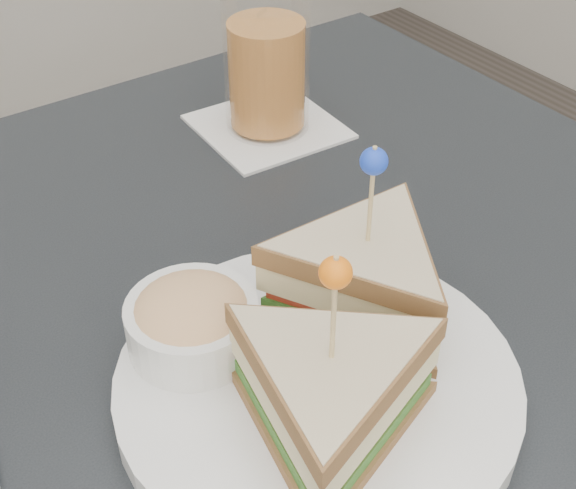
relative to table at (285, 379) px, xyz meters
The scene contains 3 objects.
table is the anchor object (origin of this frame).
plate_meal 0.14m from the table, 106.27° to the right, with size 0.32×0.31×0.16m.
drink_set 0.30m from the table, 58.59° to the left, with size 0.14×0.14×0.17m.
Camera 1 is at (-0.25, -0.36, 1.16)m, focal length 50.00 mm.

